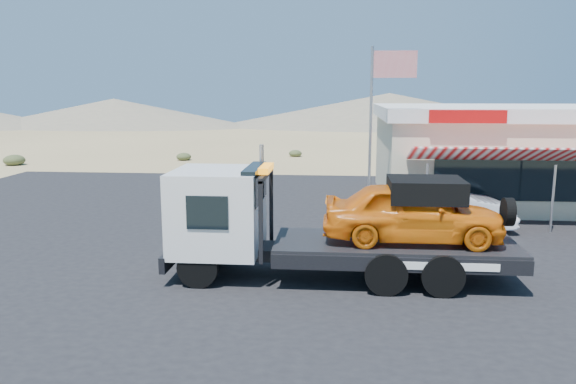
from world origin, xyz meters
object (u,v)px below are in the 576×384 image
at_px(tow_truck, 332,219).
at_px(flagpole, 378,114).
at_px(white_sedan, 437,207).
at_px(jerky_store, 504,153).

xyz_separation_m(tow_truck, flagpole, (1.46, 6.30, 2.28)).
relative_size(white_sedan, flagpole, 0.80).
xyz_separation_m(white_sedan, flagpole, (-1.92, 1.29, 2.95)).
relative_size(tow_truck, jerky_store, 0.79).
bearing_deg(flagpole, white_sedan, -34.04).
height_order(white_sedan, flagpole, flagpole).
height_order(jerky_store, flagpole, flagpole).
xyz_separation_m(tow_truck, jerky_store, (7.03, 10.77, 0.50)).
distance_m(tow_truck, jerky_store, 12.87).
height_order(tow_truck, flagpole, flagpole).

